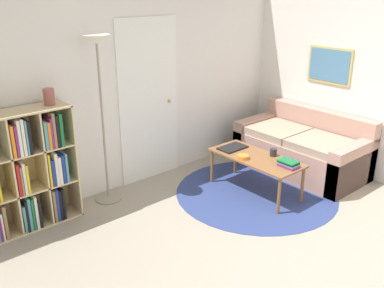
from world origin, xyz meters
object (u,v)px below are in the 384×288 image
object	(u,v)px
bowl	(243,157)
vase_on_shelf	(49,97)
floor_lamp	(99,71)
laptop	(232,148)
coffee_table	(256,160)
cup	(273,152)
bookshelf	(25,173)
couch	(303,149)

from	to	relation	value
bowl	vase_on_shelf	bearing A→B (deg)	153.01
vase_on_shelf	floor_lamp	bearing A→B (deg)	-2.17
laptop	vase_on_shelf	size ratio (longest dim) A/B	2.14
coffee_table	cup	size ratio (longest dim) A/B	12.54
coffee_table	bowl	xyz separation A→B (m)	(-0.16, 0.06, 0.07)
bookshelf	couch	distance (m)	3.52
laptop	couch	bearing A→B (deg)	-18.68
coffee_table	vase_on_shelf	bearing A→B (deg)	153.47
couch	laptop	distance (m)	1.09
bookshelf	bowl	size ratio (longest dim) A/B	8.92
couch	cup	distance (m)	0.87
floor_lamp	coffee_table	distance (m)	2.08
coffee_table	laptop	xyz separation A→B (m)	(-0.02, 0.37, 0.06)
bookshelf	vase_on_shelf	xyz separation A→B (m)	(0.35, 0.00, 0.73)
cup	laptop	bearing A→B (deg)	111.17
coffee_table	laptop	world-z (taller)	laptop
bookshelf	coffee_table	world-z (taller)	bookshelf
laptop	cup	size ratio (longest dim) A/B	3.91
coffee_table	bowl	size ratio (longest dim) A/B	8.22
bookshelf	laptop	world-z (taller)	bookshelf
floor_lamp	laptop	size ratio (longest dim) A/B	5.30
laptop	vase_on_shelf	world-z (taller)	vase_on_shelf
bowl	coffee_table	bearing A→B (deg)	-20.96
bookshelf	laptop	xyz separation A→B (m)	(2.35, -0.63, -0.14)
floor_lamp	bowl	bearing A→B (deg)	-35.50
bookshelf	couch	bearing A→B (deg)	-16.12
cup	coffee_table	bearing A→B (deg)	146.37
couch	bowl	bearing A→B (deg)	178.40
bookshelf	cup	world-z (taller)	bookshelf
bowl	vase_on_shelf	xyz separation A→B (m)	(-1.86, 0.95, 0.85)
cup	vase_on_shelf	size ratio (longest dim) A/B	0.55
bowl	cup	bearing A→B (deg)	-27.89
floor_lamp	cup	xyz separation A→B (m)	(1.63, -1.10, -1.02)
floor_lamp	vase_on_shelf	size ratio (longest dim) A/B	11.31
couch	laptop	xyz separation A→B (m)	(-1.02, 0.35, 0.18)
couch	vase_on_shelf	world-z (taller)	vase_on_shelf
couch	vase_on_shelf	distance (m)	3.35
coffee_table	couch	bearing A→B (deg)	1.67
cup	vase_on_shelf	distance (m)	2.60
floor_lamp	cup	bearing A→B (deg)	-34.04
couch	cup	xyz separation A→B (m)	(-0.83, -0.14, 0.22)
bookshelf	cup	xyz separation A→B (m)	(2.54, -1.12, -0.10)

